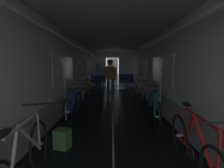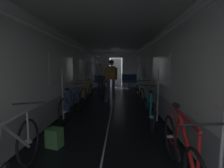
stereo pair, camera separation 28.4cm
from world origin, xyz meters
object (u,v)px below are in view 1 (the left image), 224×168
object	(u,v)px
bicycle_yellow	(86,93)
bicycle_blue	(73,105)
person_cyclist_aisle	(110,75)
person_standing_near_bench	(97,74)
bicycle_silver	(22,162)
bicycle_orange_in_aisle	(102,90)
bicycle_red	(193,148)
bicycle_teal	(153,108)
bench_seat_far_right	(126,80)
bicycle_white	(139,93)
backpack_on_floor	(62,139)
bench_seat_far_left	(98,80)

from	to	relation	value
bicycle_yellow	bicycle_blue	bearing A→B (deg)	-90.16
bicycle_yellow	person_cyclist_aisle	xyz separation A→B (m)	(0.97, 0.40, 0.69)
person_standing_near_bench	bicycle_silver	bearing A→B (deg)	-90.80
bicycle_silver	bicycle_yellow	world-z (taller)	same
person_cyclist_aisle	bicycle_orange_in_aisle	world-z (taller)	person_cyclist_aisle
bicycle_red	person_standing_near_bench	distance (m)	8.05
bicycle_teal	bicycle_yellow	bearing A→B (deg)	131.13
bicycle_yellow	person_cyclist_aisle	size ratio (longest dim) A/B	0.98
bicycle_yellow	person_cyclist_aisle	world-z (taller)	person_cyclist_aisle
bicycle_blue	bicycle_teal	size ratio (longest dim) A/B	1.00
bicycle_teal	bench_seat_far_right	bearing A→B (deg)	91.21
bicycle_red	person_standing_near_bench	bearing A→B (deg)	103.96
bicycle_white	person_standing_near_bench	xyz separation A→B (m)	(-1.99, 3.41, 0.59)
person_cyclist_aisle	bench_seat_far_right	bearing A→B (deg)	73.82
bicycle_yellow	person_cyclist_aisle	bearing A→B (deg)	22.52
bicycle_white	bicycle_orange_in_aisle	xyz separation A→B (m)	(-1.52, 0.64, 0.00)
person_cyclist_aisle	bicycle_orange_in_aisle	xyz separation A→B (m)	(-0.34, 0.26, -0.69)
bicycle_orange_in_aisle	bicycle_red	bearing A→B (deg)	-73.71
bicycle_white	backpack_on_floor	distance (m)	4.17
bench_seat_far_left	bicycle_orange_in_aisle	bearing A→B (deg)	-81.45
bicycle_orange_in_aisle	bicycle_blue	bearing A→B (deg)	-103.24
bicycle_white	bicycle_red	bearing A→B (deg)	-90.71
bicycle_yellow	bicycle_blue	distance (m)	2.06
bicycle_orange_in_aisle	backpack_on_floor	bearing A→B (deg)	-96.24
person_standing_near_bench	bicycle_white	bearing A→B (deg)	-59.77
bicycle_teal	bicycle_white	size ratio (longest dim) A/B	1.00
bicycle_silver	backpack_on_floor	xyz separation A→B (m)	(0.11, 1.01, -0.21)
bench_seat_far_left	bench_seat_far_right	distance (m)	1.80
bicycle_white	bicycle_silver	bearing A→B (deg)	-114.28
bench_seat_far_left	bicycle_white	distance (m)	4.29
person_standing_near_bench	bicycle_red	bearing A→B (deg)	-76.04
bicycle_teal	backpack_on_floor	bearing A→B (deg)	-147.40
bicycle_red	backpack_on_floor	world-z (taller)	bicycle_red
bicycle_silver	person_standing_near_bench	distance (m)	8.10
bicycle_orange_in_aisle	bicycle_teal	bearing A→B (deg)	-64.56
bicycle_red	person_cyclist_aisle	bearing A→B (deg)	103.36
bicycle_yellow	bicycle_orange_in_aisle	bearing A→B (deg)	46.39
bench_seat_far_right	backpack_on_floor	bearing A→B (deg)	-103.57
bicycle_red	bicycle_blue	xyz separation A→B (m)	(-2.11, 2.29, -0.00)
bicycle_red	bicycle_teal	world-z (taller)	same
bicycle_blue	backpack_on_floor	world-z (taller)	bicycle_blue
bicycle_red	bicycle_orange_in_aisle	distance (m)	5.23
bench_seat_far_left	bicycle_teal	xyz separation A→B (m)	(1.93, -6.21, -0.18)
bench_seat_far_right	person_cyclist_aisle	size ratio (longest dim) A/B	0.57
bench_seat_far_right	bicycle_blue	world-z (taller)	bench_seat_far_right
bicycle_white	person_standing_near_bench	size ratio (longest dim) A/B	1.00
person_cyclist_aisle	bicycle_silver	bearing A→B (deg)	-100.34
bicycle_teal	backpack_on_floor	xyz separation A→B (m)	(-1.93, -1.23, -0.21)
bicycle_blue	backpack_on_floor	size ratio (longest dim) A/B	4.98
bench_seat_far_left	person_standing_near_bench	world-z (taller)	person_standing_near_bench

